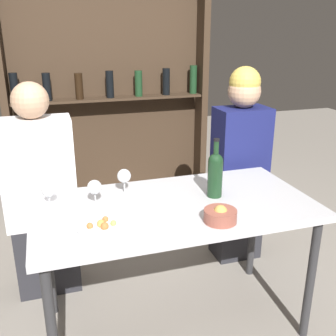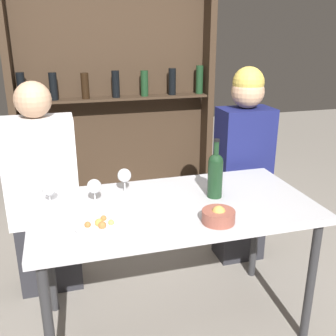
{
  "view_description": "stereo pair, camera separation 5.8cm",
  "coord_description": "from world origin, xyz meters",
  "px_view_note": "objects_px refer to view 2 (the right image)",
  "views": [
    {
      "loc": [
        -0.56,
        -1.67,
        1.53
      ],
      "look_at": [
        0.0,
        0.11,
        0.87
      ],
      "focal_mm": 42.0,
      "sensor_mm": 36.0,
      "label": 1
    },
    {
      "loc": [
        -0.51,
        -1.69,
        1.53
      ],
      "look_at": [
        0.0,
        0.11,
        0.87
      ],
      "focal_mm": 42.0,
      "sensor_mm": 36.0,
      "label": 2
    }
  ],
  "objects_px": {
    "wine_glass_1": "(124,176)",
    "food_plate_0": "(100,226)",
    "wine_glass_0": "(49,190)",
    "seated_person_right": "(243,168)",
    "wine_glass_2": "(94,187)",
    "seated_person_left": "(44,197)",
    "wine_bottle": "(215,173)",
    "snack_bowl": "(218,216)"
  },
  "relations": [
    {
      "from": "wine_glass_1",
      "to": "seated_person_right",
      "type": "height_order",
      "value": "seated_person_right"
    },
    {
      "from": "wine_bottle",
      "to": "seated_person_right",
      "type": "distance_m",
      "value": 0.69
    },
    {
      "from": "snack_bowl",
      "to": "seated_person_left",
      "type": "xyz_separation_m",
      "value": [
        -0.77,
        0.79,
        -0.15
      ]
    },
    {
      "from": "wine_glass_1",
      "to": "food_plate_0",
      "type": "height_order",
      "value": "wine_glass_1"
    },
    {
      "from": "wine_glass_1",
      "to": "snack_bowl",
      "type": "height_order",
      "value": "wine_glass_1"
    },
    {
      "from": "snack_bowl",
      "to": "seated_person_right",
      "type": "height_order",
      "value": "seated_person_right"
    },
    {
      "from": "wine_glass_0",
      "to": "food_plate_0",
      "type": "distance_m",
      "value": 0.38
    },
    {
      "from": "snack_bowl",
      "to": "wine_glass_1",
      "type": "bearing_deg",
      "value": 128.16
    },
    {
      "from": "snack_bowl",
      "to": "wine_glass_2",
      "type": "bearing_deg",
      "value": 146.02
    },
    {
      "from": "wine_glass_2",
      "to": "snack_bowl",
      "type": "xyz_separation_m",
      "value": [
        0.51,
        -0.34,
        -0.06
      ]
    },
    {
      "from": "seated_person_left",
      "to": "seated_person_right",
      "type": "distance_m",
      "value": 1.28
    },
    {
      "from": "wine_bottle",
      "to": "wine_glass_0",
      "type": "xyz_separation_m",
      "value": [
        -0.81,
        0.14,
        -0.05
      ]
    },
    {
      "from": "wine_bottle",
      "to": "food_plate_0",
      "type": "height_order",
      "value": "wine_bottle"
    },
    {
      "from": "wine_glass_0",
      "to": "snack_bowl",
      "type": "relative_size",
      "value": 0.76
    },
    {
      "from": "seated_person_right",
      "to": "food_plate_0",
      "type": "bearing_deg",
      "value": -145.76
    },
    {
      "from": "food_plate_0",
      "to": "wine_glass_1",
      "type": "bearing_deg",
      "value": 63.66
    },
    {
      "from": "wine_bottle",
      "to": "wine_glass_1",
      "type": "distance_m",
      "value": 0.47
    },
    {
      "from": "wine_glass_0",
      "to": "snack_bowl",
      "type": "height_order",
      "value": "wine_glass_0"
    },
    {
      "from": "wine_glass_2",
      "to": "seated_person_left",
      "type": "height_order",
      "value": "seated_person_left"
    },
    {
      "from": "wine_glass_0",
      "to": "wine_glass_1",
      "type": "height_order",
      "value": "wine_glass_1"
    },
    {
      "from": "wine_glass_1",
      "to": "food_plate_0",
      "type": "distance_m",
      "value": 0.39
    },
    {
      "from": "seated_person_left",
      "to": "seated_person_right",
      "type": "height_order",
      "value": "seated_person_right"
    },
    {
      "from": "wine_bottle",
      "to": "wine_glass_0",
      "type": "relative_size",
      "value": 2.7
    },
    {
      "from": "wine_bottle",
      "to": "wine_glass_1",
      "type": "bearing_deg",
      "value": 159.02
    },
    {
      "from": "wine_glass_2",
      "to": "wine_glass_1",
      "type": "bearing_deg",
      "value": 30.2
    },
    {
      "from": "seated_person_left",
      "to": "food_plate_0",
      "type": "bearing_deg",
      "value": -69.81
    },
    {
      "from": "food_plate_0",
      "to": "snack_bowl",
      "type": "relative_size",
      "value": 1.42
    },
    {
      "from": "wine_glass_1",
      "to": "seated_person_left",
      "type": "relative_size",
      "value": 0.11
    },
    {
      "from": "food_plate_0",
      "to": "wine_glass_0",
      "type": "bearing_deg",
      "value": 123.52
    },
    {
      "from": "wine_bottle",
      "to": "wine_glass_0",
      "type": "distance_m",
      "value": 0.82
    },
    {
      "from": "food_plate_0",
      "to": "seated_person_right",
      "type": "bearing_deg",
      "value": 34.24
    },
    {
      "from": "wine_bottle",
      "to": "food_plate_0",
      "type": "relative_size",
      "value": 1.45
    },
    {
      "from": "wine_glass_2",
      "to": "seated_person_left",
      "type": "bearing_deg",
      "value": 120.41
    },
    {
      "from": "wine_bottle",
      "to": "snack_bowl",
      "type": "bearing_deg",
      "value": -108.71
    },
    {
      "from": "seated_person_right",
      "to": "seated_person_left",
      "type": "bearing_deg",
      "value": 180.0
    },
    {
      "from": "wine_glass_0",
      "to": "seated_person_left",
      "type": "relative_size",
      "value": 0.09
    },
    {
      "from": "wine_glass_1",
      "to": "seated_person_right",
      "type": "xyz_separation_m",
      "value": [
        0.85,
        0.35,
        -0.16
      ]
    },
    {
      "from": "wine_glass_0",
      "to": "wine_glass_1",
      "type": "bearing_deg",
      "value": 4.65
    },
    {
      "from": "wine_glass_0",
      "to": "wine_glass_2",
      "type": "bearing_deg",
      "value": -16.8
    },
    {
      "from": "wine_glass_2",
      "to": "snack_bowl",
      "type": "distance_m",
      "value": 0.61
    },
    {
      "from": "wine_glass_0",
      "to": "wine_glass_2",
      "type": "distance_m",
      "value": 0.22
    },
    {
      "from": "wine_glass_2",
      "to": "snack_bowl",
      "type": "relative_size",
      "value": 0.88
    }
  ]
}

